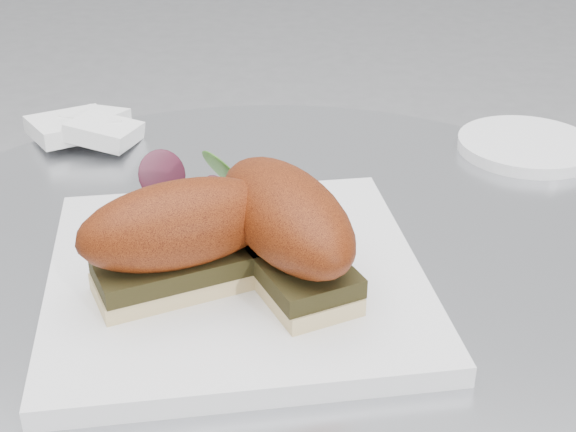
# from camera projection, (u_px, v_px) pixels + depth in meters

# --- Properties ---
(plate) EXTENTS (0.32, 0.32, 0.02)m
(plate) POSITION_uv_depth(u_px,v_px,m) (236.00, 277.00, 0.60)
(plate) COLOR white
(plate) RESTS_ON table
(sandwich_left) EXTENTS (0.16, 0.13, 0.08)m
(sandwich_left) POSITION_uv_depth(u_px,v_px,m) (181.00, 235.00, 0.55)
(sandwich_left) COLOR #F2DE97
(sandwich_left) RESTS_ON plate
(sandwich_right) EXTENTS (0.14, 0.17, 0.08)m
(sandwich_right) POSITION_uv_depth(u_px,v_px,m) (285.00, 225.00, 0.56)
(sandwich_right) COLOR #F2DE97
(sandwich_right) RESTS_ON plate
(salad) EXTENTS (0.11, 0.11, 0.05)m
(salad) POSITION_uv_depth(u_px,v_px,m) (213.00, 196.00, 0.64)
(salad) COLOR #44832B
(salad) RESTS_ON plate
(napkin) EXTENTS (0.14, 0.14, 0.02)m
(napkin) POSITION_uv_depth(u_px,v_px,m) (89.00, 134.00, 0.84)
(napkin) COLOR white
(napkin) RESTS_ON table
(saucer) EXTENTS (0.14, 0.14, 0.01)m
(saucer) POSITION_uv_depth(u_px,v_px,m) (527.00, 146.00, 0.82)
(saucer) COLOR white
(saucer) RESTS_ON table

